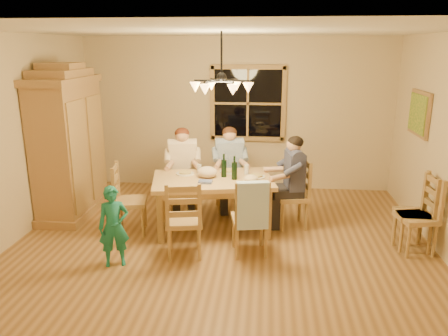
# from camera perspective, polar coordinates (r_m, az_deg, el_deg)

# --- Properties ---
(floor) EXTENTS (5.50, 5.50, 0.00)m
(floor) POSITION_cam_1_polar(r_m,az_deg,el_deg) (5.87, -0.29, -9.88)
(floor) COLOR brown
(floor) RESTS_ON ground
(ceiling) EXTENTS (5.50, 5.00, 0.02)m
(ceiling) POSITION_cam_1_polar(r_m,az_deg,el_deg) (5.30, -0.34, 17.49)
(ceiling) COLOR white
(ceiling) RESTS_ON wall_back
(wall_back) EXTENTS (5.50, 0.02, 2.70)m
(wall_back) POSITION_cam_1_polar(r_m,az_deg,el_deg) (7.88, 1.65, 7.03)
(wall_back) COLOR beige
(wall_back) RESTS_ON floor
(wall_left) EXTENTS (0.02, 5.00, 2.70)m
(wall_left) POSITION_cam_1_polar(r_m,az_deg,el_deg) (6.34, -25.92, 3.33)
(wall_left) COLOR beige
(wall_left) RESTS_ON floor
(window) EXTENTS (1.30, 0.06, 1.30)m
(window) POSITION_cam_1_polar(r_m,az_deg,el_deg) (7.80, 3.13, 8.41)
(window) COLOR black
(window) RESTS_ON wall_back
(painting) EXTENTS (0.06, 0.78, 0.64)m
(painting) POSITION_cam_1_polar(r_m,az_deg,el_deg) (6.88, 24.12, 6.52)
(painting) COLOR #A88248
(painting) RESTS_ON wall_right
(chandelier) EXTENTS (0.77, 0.68, 0.71)m
(chandelier) POSITION_cam_1_polar(r_m,az_deg,el_deg) (5.32, -0.33, 10.76)
(chandelier) COLOR black
(chandelier) RESTS_ON ceiling
(armoire) EXTENTS (0.66, 1.40, 2.30)m
(armoire) POSITION_cam_1_polar(r_m,az_deg,el_deg) (7.01, -19.60, 2.59)
(armoire) COLOR #A88248
(armoire) RESTS_ON floor
(dining_table) EXTENTS (1.80, 1.30, 0.76)m
(dining_table) POSITION_cam_1_polar(r_m,az_deg,el_deg) (6.09, -1.49, -2.28)
(dining_table) COLOR tan
(dining_table) RESTS_ON floor
(chair_far_left) EXTENTS (0.51, 0.50, 0.99)m
(chair_far_left) POSITION_cam_1_polar(r_m,az_deg,el_deg) (6.93, -5.30, -3.18)
(chair_far_left) COLOR #A27D47
(chair_far_left) RESTS_ON floor
(chair_far_right) EXTENTS (0.51, 0.50, 0.99)m
(chair_far_right) POSITION_cam_1_polar(r_m,az_deg,el_deg) (6.96, 0.71, -3.01)
(chair_far_right) COLOR #A27D47
(chair_far_right) RESTS_ON floor
(chair_near_left) EXTENTS (0.51, 0.50, 0.99)m
(chair_near_left) POSITION_cam_1_polar(r_m,az_deg,el_deg) (5.48, -5.23, -8.39)
(chair_near_left) COLOR #A27D47
(chair_near_left) RESTS_ON floor
(chair_near_right) EXTENTS (0.51, 0.50, 0.99)m
(chair_near_right) POSITION_cam_1_polar(r_m,az_deg,el_deg) (5.54, 3.36, -8.08)
(chair_near_right) COLOR #A27D47
(chair_near_right) RESTS_ON floor
(chair_end_left) EXTENTS (0.50, 0.51, 0.99)m
(chair_end_left) POSITION_cam_1_polar(r_m,az_deg,el_deg) (6.24, -12.00, -5.61)
(chair_end_left) COLOR #A27D47
(chair_end_left) RESTS_ON floor
(chair_end_right) EXTENTS (0.50, 0.51, 0.99)m
(chair_end_right) POSITION_cam_1_polar(r_m,az_deg,el_deg) (6.38, 8.82, -4.97)
(chair_end_right) COLOR #A27D47
(chair_end_right) RESTS_ON floor
(adult_woman) EXTENTS (0.45, 0.49, 0.87)m
(adult_woman) POSITION_cam_1_polar(r_m,az_deg,el_deg) (6.77, -5.41, 1.13)
(adult_woman) COLOR beige
(adult_woman) RESTS_ON floor
(adult_plaid_man) EXTENTS (0.45, 0.49, 0.87)m
(adult_plaid_man) POSITION_cam_1_polar(r_m,az_deg,el_deg) (6.81, 0.73, 1.28)
(adult_plaid_man) COLOR #33518D
(adult_plaid_man) RESTS_ON floor
(adult_slate_man) EXTENTS (0.49, 0.45, 0.87)m
(adult_slate_man) POSITION_cam_1_polar(r_m,az_deg,el_deg) (6.22, 9.02, -0.32)
(adult_slate_man) COLOR #383C5A
(adult_slate_man) RESTS_ON floor
(towel) EXTENTS (0.39, 0.17, 0.58)m
(towel) POSITION_cam_1_polar(r_m,az_deg,el_deg) (5.22, 3.75, -4.92)
(towel) COLOR #B1CFF0
(towel) RESTS_ON chair_near_right
(wine_bottle_a) EXTENTS (0.08, 0.08, 0.33)m
(wine_bottle_a) POSITION_cam_1_polar(r_m,az_deg,el_deg) (6.08, -0.02, 0.34)
(wine_bottle_a) COLOR black
(wine_bottle_a) RESTS_ON dining_table
(wine_bottle_b) EXTENTS (0.08, 0.08, 0.33)m
(wine_bottle_b) POSITION_cam_1_polar(r_m,az_deg,el_deg) (5.96, 1.36, 0.03)
(wine_bottle_b) COLOR black
(wine_bottle_b) RESTS_ON dining_table
(plate_woman) EXTENTS (0.26, 0.26, 0.02)m
(plate_woman) POSITION_cam_1_polar(r_m,az_deg,el_deg) (6.27, -5.09, -0.73)
(plate_woman) COLOR white
(plate_woman) RESTS_ON dining_table
(plate_plaid) EXTENTS (0.26, 0.26, 0.02)m
(plate_plaid) POSITION_cam_1_polar(r_m,az_deg,el_deg) (6.35, 0.60, -0.46)
(plate_plaid) COLOR white
(plate_plaid) RESTS_ON dining_table
(plate_slate) EXTENTS (0.26, 0.26, 0.02)m
(plate_slate) POSITION_cam_1_polar(r_m,az_deg,el_deg) (6.11, 4.20, -1.14)
(plate_slate) COLOR white
(plate_slate) RESTS_ON dining_table
(wine_glass_a) EXTENTS (0.06, 0.06, 0.14)m
(wine_glass_a) POSITION_cam_1_polar(r_m,az_deg,el_deg) (6.25, -3.25, -0.17)
(wine_glass_a) COLOR silver
(wine_glass_a) RESTS_ON dining_table
(wine_glass_b) EXTENTS (0.06, 0.06, 0.14)m
(wine_glass_b) POSITION_cam_1_polar(r_m,az_deg,el_deg) (6.23, 2.96, -0.21)
(wine_glass_b) COLOR silver
(wine_glass_b) RESTS_ON dining_table
(cap) EXTENTS (0.20, 0.20, 0.11)m
(cap) POSITION_cam_1_polar(r_m,az_deg,el_deg) (5.85, 3.56, -1.44)
(cap) COLOR #CFB58A
(cap) RESTS_ON dining_table
(napkin) EXTENTS (0.20, 0.17, 0.03)m
(napkin) POSITION_cam_1_polar(r_m,az_deg,el_deg) (5.86, -2.46, -1.80)
(napkin) COLOR #525E97
(napkin) RESTS_ON dining_table
(cloth_bundle) EXTENTS (0.28, 0.22, 0.15)m
(cloth_bundle) POSITION_cam_1_polar(r_m,az_deg,el_deg) (6.08, -2.20, -0.54)
(cloth_bundle) COLOR beige
(cloth_bundle) RESTS_ON dining_table
(child) EXTENTS (0.42, 0.34, 0.98)m
(child) POSITION_cam_1_polar(r_m,az_deg,el_deg) (5.32, -14.20, -7.42)
(child) COLOR #1B7C6F
(child) RESTS_ON floor
(chair_spare_front) EXTENTS (0.50, 0.52, 0.99)m
(chair_spare_front) POSITION_cam_1_polar(r_m,az_deg,el_deg) (6.06, 23.65, -7.29)
(chair_spare_front) COLOR #A27D47
(chair_spare_front) RESTS_ON floor
(chair_spare_back) EXTENTS (0.43, 0.45, 0.99)m
(chair_spare_back) POSITION_cam_1_polar(r_m,az_deg,el_deg) (6.16, 23.34, -6.89)
(chair_spare_back) COLOR #A27D47
(chair_spare_back) RESTS_ON floor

